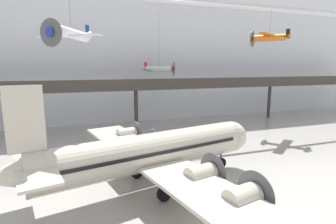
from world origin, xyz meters
name	(u,v)px	position (x,y,z in m)	size (l,w,h in m)	color
ground_plane	(228,219)	(0.00, 0.00, 0.00)	(260.00, 260.00, 0.00)	#9E9B96
hangar_back_wall	(128,59)	(0.00, 38.80, 12.72)	(140.00, 3.00, 25.45)	silver
mezzanine_walkway	(137,88)	(0.00, 30.84, 7.53)	(110.00, 3.20, 9.16)	#38332D
airliner_silver_main	(145,153)	(-4.65, 6.80, 3.53)	(25.26, 29.18, 10.09)	beige
suspended_plane_orange_highwing	(270,38)	(21.80, 22.87, 16.26)	(7.18, 6.66, 6.23)	orange
suspended_plane_white_twin	(71,34)	(-10.44, 9.77, 14.18)	(5.48, 5.26, 8.02)	silver
suspended_plane_silver_racer	(159,69)	(4.34, 31.09, 10.89)	(6.14, 6.74, 11.15)	silver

